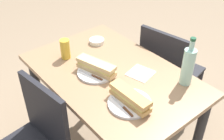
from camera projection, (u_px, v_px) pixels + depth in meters
The scene contains 12 objects.
dining_table at pixel (112, 88), 1.77m from camera, with size 1.12×0.72×0.75m.
chair_near at pixel (167, 71), 2.14m from camera, with size 0.46×0.46×0.87m.
plate_near at pixel (130, 103), 1.46m from camera, with size 0.23×0.23×0.01m, color white.
baguette_sandwich_near at pixel (130, 97), 1.44m from camera, with size 0.26×0.07×0.07m.
knife_near at pixel (124, 107), 1.42m from camera, with size 0.18×0.03×0.01m.
plate_far at pixel (96, 72), 1.69m from camera, with size 0.23×0.23×0.01m, color white.
baguette_sandwich_far at pixel (96, 66), 1.67m from camera, with size 0.27×0.14×0.07m.
knife_far at pixel (92, 76), 1.64m from camera, with size 0.18×0.05×0.01m.
water_bottle at pixel (188, 66), 1.55m from camera, with size 0.07×0.07×0.30m.
beer_glass at pixel (65, 49), 1.80m from camera, with size 0.06×0.06×0.13m, color gold.
olive_bowl at pixel (97, 41), 1.98m from camera, with size 0.11×0.11×0.03m, color silver.
paper_napkin at pixel (141, 73), 1.69m from camera, with size 0.14×0.14×0.00m, color white.
Camera 1 is at (-1.06, 0.87, 1.75)m, focal length 44.16 mm.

